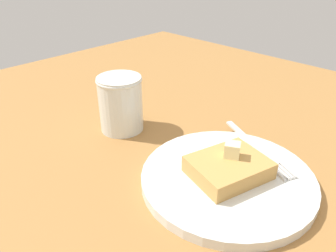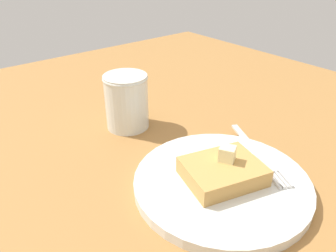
% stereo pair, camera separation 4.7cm
% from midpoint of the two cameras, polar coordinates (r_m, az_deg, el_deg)
% --- Properties ---
extents(table_surface, '(1.22, 1.22, 0.03)m').
position_cam_midpoint_polar(table_surface, '(0.44, 0.74, -12.10)').
color(table_surface, '#A16F39').
rests_on(table_surface, ground).
extents(plate, '(0.23, 0.23, 0.01)m').
position_cam_midpoint_polar(plate, '(0.43, 12.43, -9.63)').
color(plate, silver).
rests_on(plate, table_surface).
extents(toast_slice_center, '(0.10, 0.11, 0.02)m').
position_cam_midpoint_polar(toast_slice_center, '(0.42, 12.68, -7.83)').
color(toast_slice_center, tan).
rests_on(toast_slice_center, plate).
extents(butter_pat_primary, '(0.03, 0.02, 0.02)m').
position_cam_midpoint_polar(butter_pat_primary, '(0.42, 13.47, -4.83)').
color(butter_pat_primary, '#F0EAB0').
rests_on(butter_pat_primary, toast_slice_center).
extents(fork, '(0.15, 0.08, 0.00)m').
position_cam_midpoint_polar(fork, '(0.48, 18.47, -5.12)').
color(fork, silver).
rests_on(fork, plate).
extents(syrup_jar, '(0.07, 0.07, 0.09)m').
position_cam_midpoint_polar(syrup_jar, '(0.55, -4.75, 4.03)').
color(syrup_jar, '#432306').
rests_on(syrup_jar, table_surface).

